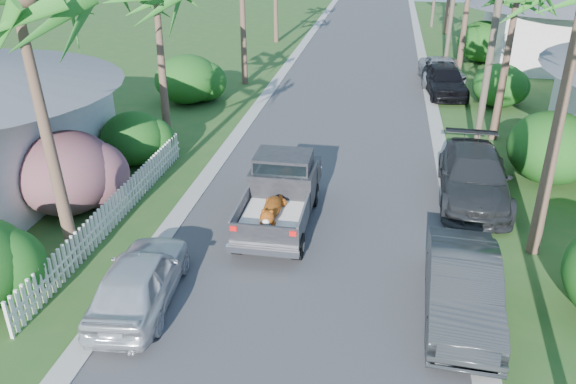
% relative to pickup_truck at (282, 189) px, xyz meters
% --- Properties ---
extents(ground, '(120.00, 120.00, 0.00)m').
position_rel_pickup_truck_xyz_m(ground, '(1.05, -6.58, -1.01)').
color(ground, '#27531F').
rests_on(ground, ground).
extents(road, '(8.00, 100.00, 0.02)m').
position_rel_pickup_truck_xyz_m(road, '(1.05, 18.42, -1.00)').
color(road, '#38383A').
rests_on(road, ground).
extents(curb_left, '(0.60, 100.00, 0.06)m').
position_rel_pickup_truck_xyz_m(curb_left, '(-3.25, 18.42, -0.98)').
color(curb_left, '#A5A39E').
rests_on(curb_left, ground).
extents(curb_right, '(0.60, 100.00, 0.06)m').
position_rel_pickup_truck_xyz_m(curb_right, '(5.35, 18.42, -0.98)').
color(curb_right, '#A5A39E').
rests_on(curb_right, ground).
extents(pickup_truck, '(1.98, 5.12, 2.06)m').
position_rel_pickup_truck_xyz_m(pickup_truck, '(0.00, 0.00, 0.00)').
color(pickup_truck, black).
rests_on(pickup_truck, ground).
extents(parked_car_rn, '(1.81, 4.64, 1.50)m').
position_rel_pickup_truck_xyz_m(parked_car_rn, '(5.00, -4.02, -0.26)').
color(parked_car_rn, '#292D2E').
rests_on(parked_car_rn, ground).
extents(parked_car_rm, '(2.45, 5.50, 1.57)m').
position_rel_pickup_truck_xyz_m(parked_car_rm, '(6.05, 2.47, -0.23)').
color(parked_car_rm, '#282A2C').
rests_on(parked_car_rm, ground).
extents(parked_car_rf, '(2.43, 4.91, 1.61)m').
position_rel_pickup_truck_xyz_m(parked_car_rf, '(6.05, 14.92, -0.21)').
color(parked_car_rf, black).
rests_on(parked_car_rf, ground).
extents(parked_car_rd, '(2.45, 4.98, 1.36)m').
position_rel_pickup_truck_xyz_m(parked_car_rd, '(6.05, 17.36, -0.33)').
color(parked_car_rd, '#A0A3A7').
rests_on(parked_car_rd, ground).
extents(parked_car_ln, '(2.03, 4.26, 1.41)m').
position_rel_pickup_truck_xyz_m(parked_car_ln, '(-2.58, -4.88, -0.31)').
color(parked_car_ln, silver).
rests_on(parked_car_ln, ground).
extents(shrub_l_b, '(3.00, 3.30, 2.60)m').
position_rel_pickup_truck_xyz_m(shrub_l_b, '(-6.75, -0.58, 0.29)').
color(shrub_l_b, '#AD186A').
rests_on(shrub_l_b, ground).
extents(shrub_l_c, '(2.40, 2.64, 2.00)m').
position_rel_pickup_truck_xyz_m(shrub_l_c, '(-6.35, 3.42, -0.01)').
color(shrub_l_c, '#174614').
rests_on(shrub_l_c, ground).
extents(shrub_l_d, '(3.20, 3.52, 2.40)m').
position_rel_pickup_truck_xyz_m(shrub_l_d, '(-6.95, 11.42, 0.19)').
color(shrub_l_d, '#174614').
rests_on(shrub_l_d, ground).
extents(shrub_r_b, '(3.00, 3.30, 2.50)m').
position_rel_pickup_truck_xyz_m(shrub_r_b, '(8.85, 4.42, 0.24)').
color(shrub_r_b, '#174614').
rests_on(shrub_r_b, ground).
extents(shrub_r_c, '(2.60, 2.86, 2.10)m').
position_rel_pickup_truck_xyz_m(shrub_r_c, '(8.55, 13.42, 0.04)').
color(shrub_r_c, '#174614').
rests_on(shrub_r_c, ground).
extents(shrub_r_d, '(3.20, 3.52, 2.60)m').
position_rel_pickup_truck_xyz_m(shrub_r_d, '(9.05, 23.42, 0.29)').
color(shrub_r_d, '#174614').
rests_on(shrub_r_d, ground).
extents(picket_fence, '(0.10, 11.00, 1.00)m').
position_rel_pickup_truck_xyz_m(picket_fence, '(-4.95, -1.08, -0.51)').
color(picket_fence, white).
rests_on(picket_fence, ground).
extents(house_right_far, '(9.00, 8.00, 4.60)m').
position_rel_pickup_truck_xyz_m(house_right_far, '(14.05, 23.42, 1.11)').
color(house_right_far, silver).
rests_on(house_right_far, ground).
extents(utility_pole_b, '(1.60, 0.26, 9.00)m').
position_rel_pickup_truck_xyz_m(utility_pole_b, '(6.65, 6.42, 3.59)').
color(utility_pole_b, brown).
rests_on(utility_pole_b, ground).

